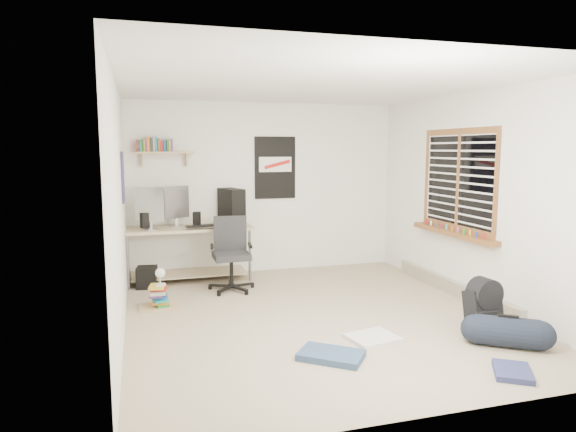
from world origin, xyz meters
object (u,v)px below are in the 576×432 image
object	(u,v)px
desk	(189,254)
office_chair	(231,253)
backpack	(483,312)
book_stack	(159,295)
duffel_bag	(507,332)

from	to	relation	value
desk	office_chair	distance (m)	0.87
desk	backpack	world-z (taller)	desk
desk	backpack	bearing A→B (deg)	-26.93
office_chair	book_stack	xyz separation A→B (m)	(-0.94, -0.47, -0.34)
duffel_bag	book_stack	distance (m)	3.74
office_chair	backpack	size ratio (longest dim) A/B	2.17
desk	book_stack	world-z (taller)	desk
book_stack	office_chair	bearing A→B (deg)	26.68
backpack	book_stack	size ratio (longest dim) A/B	1.10
office_chair	book_stack	bearing A→B (deg)	-146.20
desk	backpack	xyz separation A→B (m)	(2.66, -2.91, -0.16)
desk	duffel_bag	size ratio (longest dim) A/B	3.12
duffel_bag	book_stack	world-z (taller)	duffel_bag
backpack	book_stack	world-z (taller)	backpack
office_chair	desk	bearing A→B (deg)	130.76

